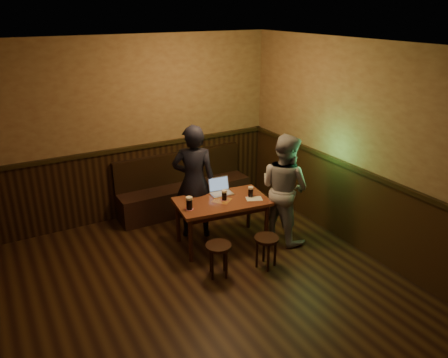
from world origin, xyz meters
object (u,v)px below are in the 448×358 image
pub_table (222,206)px  stool_left (218,251)px  stool_right (266,243)px  pint_left (189,203)px  pint_mid (224,195)px  bench (184,192)px  pint_right (251,192)px  laptop (220,189)px  person_grey (284,188)px  person_suit (194,182)px

pub_table → stool_left: bearing=-115.1°
pub_table → stool_right: (0.20, -0.80, -0.24)m
pub_table → pint_left: pint_left is taller
pub_table → pint_mid: 0.17m
bench → pint_right: bench is taller
pub_table → laptop: size_ratio=3.99×
bench → stool_left: 2.01m
stool_right → pint_left: pint_left is taller
stool_left → stool_right: stool_left is taller
pub_table → person_grey: 0.91m
stool_right → pint_left: bearing=133.0°
pub_table → pint_left: (-0.51, -0.04, 0.18)m
stool_left → pint_left: (-0.08, 0.64, 0.41)m
person_grey → pint_mid: bearing=56.4°
stool_right → pint_right: 0.85m
laptop → person_grey: person_grey is taller
bench → pub_table: bench is taller
stool_left → laptop: size_ratio=1.30×
pint_right → bench: bearing=106.7°
pint_left → pint_right: pint_left is taller
bench → person_grey: bearing=-62.0°
bench → pint_right: 1.50m
bench → laptop: 1.14m
pub_table → pint_mid: size_ratio=9.03×
pint_mid → person_suit: person_suit is taller
bench → stool_right: (0.20, -2.09, 0.03)m
stool_left → laptop: 1.12m
stool_left → pint_mid: pint_mid is taller
laptop → bench: bearing=101.5°
stool_right → person_suit: bearing=108.9°
stool_right → pint_left: (-0.72, 0.77, 0.42)m
stool_left → stool_right: 0.64m
laptop → person_suit: (-0.32, 0.19, 0.11)m
bench → person_suit: bearing=-104.1°
laptop → person_grey: bearing=-29.5°
bench → stool_left: size_ratio=5.03×
pint_right → person_grey: bearing=-25.3°
pint_left → bench: bearing=68.9°
pint_left → pint_mid: 0.55m
person_suit → pub_table: bearing=143.8°
pint_mid → laptop: bearing=73.8°
bench → person_suit: 1.03m
bench → person_grey: 1.85m
pint_right → person_grey: size_ratio=0.10×
pint_mid → person_grey: 0.86m
pub_table → stool_left: 0.83m
pub_table → laptop: (0.10, 0.23, 0.15)m
laptop → pint_mid: bearing=-100.2°
pint_left → person_suit: bearing=57.5°
bench → pub_table: bearing=-90.0°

